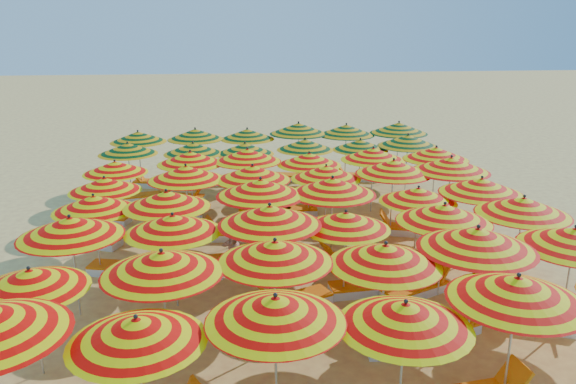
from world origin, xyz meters
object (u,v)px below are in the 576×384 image
object	(u,v)px
umbrella_15	(346,220)
lounger_21	(102,218)
umbrella_43	(195,134)
umbrella_20	(261,188)
umbrella_26	(253,173)
lounger_6	(442,329)
umbrella_7	(162,263)
umbrella_30	(115,167)
umbrella_29	(451,165)
umbrella_45	(299,128)
umbrella_42	(138,137)
lounger_27	(288,191)
lounger_24	(293,210)
lounger_31	(357,177)
umbrella_4	(517,289)
lounger_9	(367,287)
lounger_15	(391,256)
umbrella_38	(245,149)
lounger_7	(534,321)
umbrella_14	(270,215)
lounger_13	(243,259)
umbrella_10	(477,239)
umbrella_21	(332,186)
umbrella_22	(418,195)
lounger_14	(350,257)
beachgoer_b	(230,244)
umbrella_41	(408,141)
umbrella_37	(193,148)
lounger_30	(286,176)
umbrella_27	(326,172)
lounger_12	(191,268)
umbrella_28	(393,167)
umbrella_35	(436,153)
umbrella_11	(575,238)
lounger_16	(453,254)
umbrella_33	(309,159)
umbrella_16	(444,213)
lounger_5	(407,345)
umbrella_40	(360,145)
lounger_28	(155,183)
lounger_23	(264,211)
umbrella_3	(405,315)
umbrella_9	(385,255)
lounger_17	(91,240)
lounger_26	(181,198)
umbrella_34	(373,154)
umbrella_2	(275,309)
umbrella_32	(247,155)
umbrella_39	(305,145)
umbrella_8	(275,252)
lounger_19	(406,229)
lounger_8	(294,301)
umbrella_18	(94,203)
lounger_25	(149,196)
umbrella_24	(105,185)
lounger_18	(234,234)
lounger_10	(416,289)
umbrella_46	(346,130)
umbrella_31	(190,158)
umbrella_17	(523,206)
lounger_20	(428,227)

from	to	relation	value
umbrella_15	lounger_21	world-z (taller)	umbrella_15
umbrella_43	umbrella_20	bearing A→B (deg)	-76.19
umbrella_26	lounger_6	world-z (taller)	umbrella_26
umbrella_7	umbrella_30	bearing A→B (deg)	105.51
umbrella_29	umbrella_45	bearing A→B (deg)	119.96
umbrella_42	lounger_27	bearing A→B (deg)	-17.34
lounger_24	lounger_31	xyz separation A→B (m)	(3.14, 4.00, 0.00)
umbrella_4	lounger_9	size ratio (longest dim) A/B	1.40
lounger_15	umbrella_38	bearing A→B (deg)	-42.87
lounger_7	umbrella_20	bearing A→B (deg)	167.60
umbrella_14	lounger_13	xyz separation A→B (m)	(-0.55, 2.31, -2.01)
umbrella_10	umbrella_21	xyz separation A→B (m)	(-2.09, 4.07, -0.03)
lounger_21	umbrella_15	bearing A→B (deg)	154.17
umbrella_22	umbrella_29	size ratio (longest dim) A/B	1.00
lounger_14	beachgoer_b	world-z (taller)	beachgoer_b
lounger_7	umbrella_41	bearing A→B (deg)	110.72
umbrella_37	lounger_30	distance (m)	4.73
umbrella_27	lounger_12	xyz separation A→B (m)	(-3.95, -2.42, -1.81)
umbrella_28	umbrella_41	size ratio (longest dim) A/B	1.05
umbrella_35	umbrella_11	bearing A→B (deg)	-90.67
lounger_16	umbrella_33	bearing A→B (deg)	-50.96
umbrella_16	lounger_12	xyz separation A→B (m)	(-5.91, 1.88, -1.91)
lounger_5	umbrella_40	bearing A→B (deg)	-95.22
lounger_6	lounger_28	distance (m)	13.97
lounger_31	umbrella_4	bearing A→B (deg)	98.17
lounger_23	lounger_30	bearing A→B (deg)	-90.43
umbrella_33	lounger_21	distance (m)	7.01
umbrella_3	umbrella_43	world-z (taller)	umbrella_43
umbrella_9	umbrella_27	size ratio (longest dim) A/B	1.07
umbrella_22	lounger_17	world-z (taller)	umbrella_22
umbrella_45	lounger_24	xyz separation A→B (m)	(-0.74, -4.21, -2.02)
umbrella_22	umbrella_40	distance (m)	6.29
lounger_24	lounger_26	world-z (taller)	same
umbrella_34	umbrella_21	bearing A→B (deg)	-118.09
umbrella_40	umbrella_2	bearing A→B (deg)	-109.30
umbrella_9	lounger_30	distance (m)	12.91
umbrella_11	umbrella_32	xyz separation A→B (m)	(-6.19, 8.14, 0.00)
umbrella_26	umbrella_39	xyz separation A→B (m)	(2.16, 4.30, -0.12)
umbrella_3	umbrella_8	world-z (taller)	umbrella_8
umbrella_35	lounger_19	distance (m)	3.15
umbrella_38	lounger_8	size ratio (longest dim) A/B	1.29
umbrella_18	lounger_25	bearing A→B (deg)	85.81
umbrella_15	umbrella_24	xyz separation A→B (m)	(-6.06, 3.80, -0.03)
umbrella_27	umbrella_39	bearing A→B (deg)	90.59
umbrella_39	lounger_18	world-z (taller)	umbrella_39
lounger_10	umbrella_46	bearing A→B (deg)	63.27
umbrella_20	lounger_18	bearing A→B (deg)	109.47
umbrella_31	umbrella_14	bearing A→B (deg)	-72.05
umbrella_34	umbrella_17	bearing A→B (deg)	-71.46
lounger_23	lounger_20	bearing A→B (deg)	172.63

